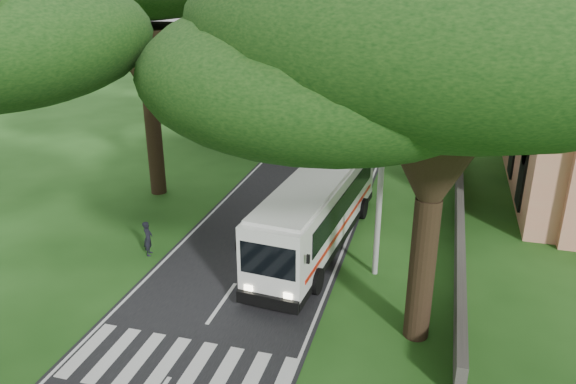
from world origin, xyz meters
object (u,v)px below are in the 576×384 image
object	(u,v)px
pole_mid	(414,88)
distant_car_b	(355,73)
pole_near	(380,183)
pole_far	(427,51)
coach_bus	(318,208)
pedestrian	(148,238)
distant_car_c	(395,60)
distant_car_a	(321,106)

from	to	relation	value
pole_mid	distant_car_b	size ratio (longest dim) A/B	1.82
pole_near	pole_mid	world-z (taller)	same
pole_mid	pole_far	distance (m)	20.00
coach_bus	pedestrian	xyz separation A→B (m)	(-7.26, -3.05, -1.10)
pole_near	distant_car_c	bearing A→B (deg)	94.77
pole_near	distant_car_b	bearing A→B (deg)	100.46
pole_near	distant_car_a	world-z (taller)	pole_near
pole_near	distant_car_b	distance (m)	45.30
pole_mid	distant_car_b	world-z (taller)	pole_mid
pole_near	distant_car_c	size ratio (longest dim) A/B	1.63
pole_near	distant_car_b	world-z (taller)	pole_near
pole_mid	distant_car_c	distance (m)	36.73
distant_car_a	distant_car_b	world-z (taller)	distant_car_b
pole_mid	pole_far	world-z (taller)	same
distant_car_c	distant_car_b	bearing A→B (deg)	88.45
distant_car_b	pole_far	bearing A→B (deg)	-25.81
pole_mid	pedestrian	bearing A→B (deg)	-115.92
distant_car_a	pedestrian	size ratio (longest dim) A/B	2.49
coach_bus	pedestrian	distance (m)	7.95
distant_car_a	distant_car_c	world-z (taller)	distant_car_c
pole_far	pedestrian	size ratio (longest dim) A/B	4.82
pole_mid	distant_car_c	bearing A→B (deg)	97.38
distant_car_a	distant_car_c	bearing A→B (deg)	-105.06
pole_near	coach_bus	size ratio (longest dim) A/B	0.65
pole_far	coach_bus	size ratio (longest dim) A/B	0.65
distant_car_b	distant_car_c	distance (m)	12.35
coach_bus	pole_mid	bearing A→B (deg)	85.60
pole_far	coach_bus	bearing A→B (deg)	-94.50
coach_bus	pole_far	bearing A→B (deg)	90.52
pedestrian	pole_far	bearing A→B (deg)	-31.60
pole_near	pole_far	world-z (taller)	same
distant_car_a	pedestrian	distance (m)	28.45
pole_near	distant_car_a	distance (m)	28.79
pedestrian	distant_car_c	bearing A→B (deg)	-23.12
pole_far	distant_car_b	world-z (taller)	pole_far
pole_far	pole_mid	bearing A→B (deg)	-90.00
pole_far	distant_car_a	distance (m)	15.67
coach_bus	distant_car_c	distance (m)	54.36
pole_far	coach_bus	xyz separation A→B (m)	(-2.99, -38.05, -2.25)
distant_car_c	coach_bus	bearing A→B (deg)	106.72
pole_near	pole_far	size ratio (longest dim) A/B	1.00
pedestrian	pole_near	bearing A→B (deg)	-101.47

